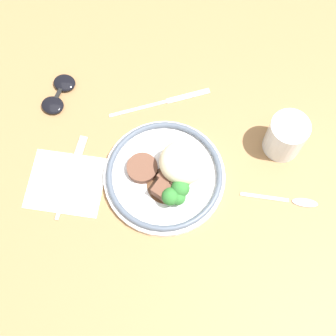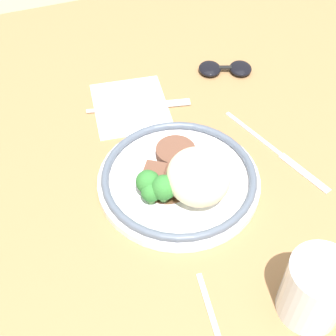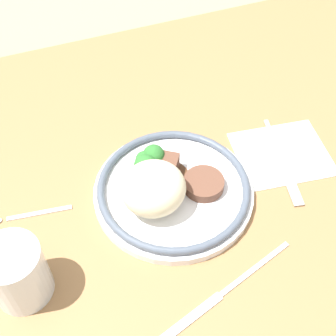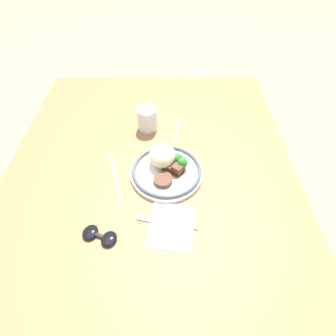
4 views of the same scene
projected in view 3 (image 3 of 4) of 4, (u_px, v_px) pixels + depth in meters
The scene contains 7 objects.
ground_plane at pixel (178, 242), 0.73m from camera, with size 8.00×8.00×0.00m, color #998466.
dining_table at pixel (179, 234), 0.71m from camera, with size 1.24×1.01×0.05m.
napkin at pixel (282, 154), 0.78m from camera, with size 0.17×0.15×0.00m.
plate at pixel (167, 187), 0.71m from camera, with size 0.25×0.25×0.09m.
juice_glass at pixel (18, 275), 0.60m from camera, with size 0.08×0.08×0.09m.
fork at pixel (285, 168), 0.76m from camera, with size 0.05×0.18×0.00m.
knife at pixel (224, 292), 0.63m from camera, with size 0.22×0.08×0.00m.
Camera 3 is at (0.15, 0.35, 0.64)m, focal length 50.00 mm.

